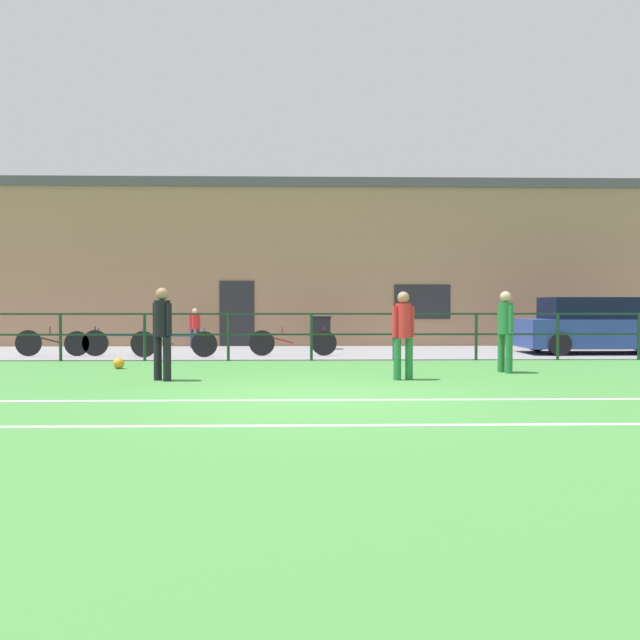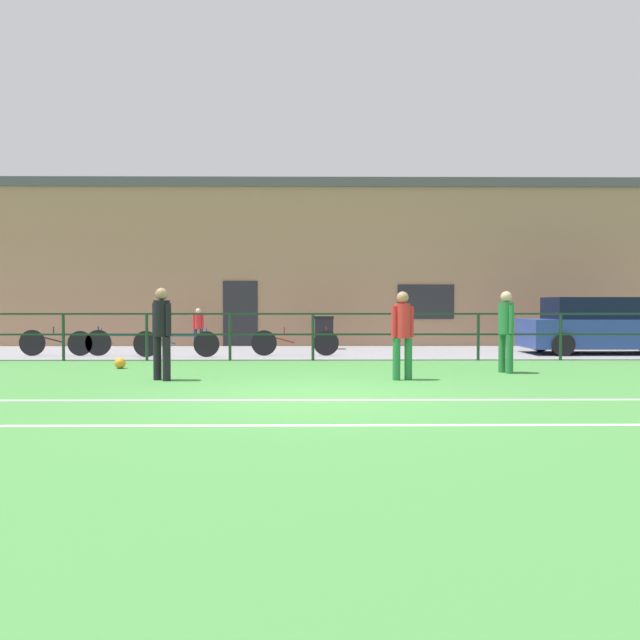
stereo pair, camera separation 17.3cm
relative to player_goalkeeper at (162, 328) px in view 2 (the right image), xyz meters
name	(u,v)px [view 2 (the right image)]	position (x,y,z in m)	size (l,w,h in m)	color
ground	(312,398)	(2.69, -2.05, -0.96)	(60.00, 44.00, 0.04)	#42843D
field_line_touchline	(312,400)	(2.69, -2.35, -0.94)	(36.00, 0.11, 0.00)	white
field_line_hash	(312,425)	(2.69, -4.24, -0.94)	(36.00, 0.11, 0.00)	white
pavement_strip	(313,352)	(2.69, 6.45, -0.93)	(48.00, 5.00, 0.02)	gray
perimeter_fence	(313,330)	(2.69, 3.95, -0.19)	(36.07, 0.07, 1.15)	#193823
clubhouse_facade	(313,264)	(2.69, 10.15, 1.77)	(28.00, 2.56, 5.40)	#A37A5B
player_goalkeeper	(162,328)	(0.00, 0.00, 0.00)	(0.39, 0.31, 1.66)	black
player_striker	(402,330)	(4.31, 0.03, -0.04)	(0.42, 0.28, 1.59)	#237038
player_winger	(506,327)	(6.52, 1.16, -0.02)	(0.28, 0.42, 1.62)	#237038
soccer_ball_match	(120,363)	(-1.39, 2.11, -0.82)	(0.23, 0.23, 0.23)	orange
spectator_child	(198,325)	(-0.84, 8.19, -0.23)	(0.33, 0.21, 1.21)	#232D4C
parked_car_red	(604,327)	(10.58, 5.78, -0.19)	(4.40, 1.82, 1.53)	#28428E
bicycle_parked_0	(65,342)	(-3.74, 5.15, -0.57)	(2.38, 0.04, 0.77)	black
bicycle_parked_1	(176,344)	(-0.77, 4.75, -0.58)	(2.17, 0.04, 0.75)	black
bicycle_parked_2	(113,343)	(-2.50, 5.15, -0.58)	(2.35, 0.04, 0.74)	black
bicycle_parked_3	(295,342)	(2.22, 5.15, -0.57)	(2.28, 0.04, 0.76)	black
trash_bin_0	(324,332)	(3.02, 7.56, -0.43)	(0.57, 0.49, 0.98)	black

